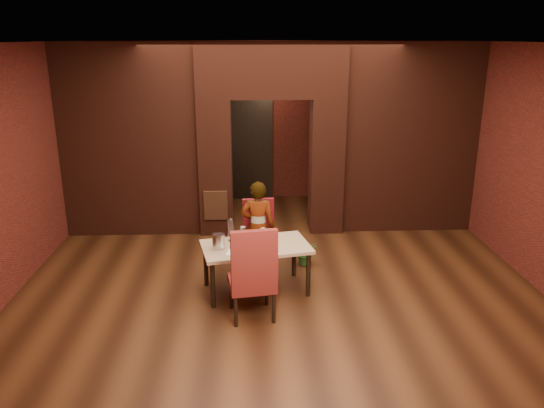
% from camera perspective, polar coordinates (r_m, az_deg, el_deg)
% --- Properties ---
extents(floor, '(8.00, 8.00, 0.00)m').
position_cam_1_polar(floor, '(7.59, 0.56, -7.96)').
color(floor, '#412210').
rests_on(floor, ground).
extents(ceiling, '(7.00, 8.00, 0.04)m').
position_cam_1_polar(ceiling, '(6.85, 0.65, 16.99)').
color(ceiling, silver).
rests_on(ceiling, ground).
extents(wall_back, '(7.00, 0.04, 3.20)m').
position_cam_1_polar(wall_back, '(10.97, -0.54, 8.82)').
color(wall_back, maroon).
rests_on(wall_back, ground).
extents(wall_front, '(7.00, 0.04, 3.20)m').
position_cam_1_polar(wall_front, '(3.31, 4.43, -12.77)').
color(wall_front, maroon).
rests_on(wall_front, ground).
extents(wall_left, '(0.04, 8.00, 3.20)m').
position_cam_1_polar(wall_left, '(7.70, -26.44, 3.19)').
color(wall_left, maroon).
rests_on(wall_left, ground).
extents(wall_right, '(0.04, 8.00, 3.20)m').
position_cam_1_polar(wall_right, '(8.03, 26.45, 3.72)').
color(wall_right, maroon).
rests_on(wall_right, ground).
extents(pillar_left, '(0.55, 0.55, 2.30)m').
position_cam_1_polar(pillar_left, '(9.10, -6.09, 4.01)').
color(pillar_left, maroon).
rests_on(pillar_left, ground).
extents(pillar_right, '(0.55, 0.55, 2.30)m').
position_cam_1_polar(pillar_right, '(9.18, 5.86, 4.13)').
color(pillar_right, maroon).
rests_on(pillar_right, ground).
extents(lintel, '(2.45, 0.55, 0.90)m').
position_cam_1_polar(lintel, '(8.86, -0.09, 14.21)').
color(lintel, maroon).
rests_on(lintel, ground).
extents(wing_wall_left, '(2.28, 0.35, 3.20)m').
position_cam_1_polar(wing_wall_left, '(9.21, -15.04, 6.53)').
color(wing_wall_left, maroon).
rests_on(wing_wall_left, ground).
extents(wing_wall_right, '(2.28, 0.35, 3.20)m').
position_cam_1_polar(wing_wall_right, '(9.40, 14.56, 6.78)').
color(wing_wall_right, maroon).
rests_on(wing_wall_right, ground).
extents(vent_panel, '(0.40, 0.03, 0.50)m').
position_cam_1_polar(vent_panel, '(8.98, -6.07, -0.16)').
color(vent_panel, '#A3572F').
rests_on(vent_panel, ground).
extents(rear_door, '(0.90, 0.08, 2.10)m').
position_cam_1_polar(rear_door, '(11.00, -2.61, 5.91)').
color(rear_door, black).
rests_on(rear_door, ground).
extents(rear_door_frame, '(1.02, 0.04, 2.22)m').
position_cam_1_polar(rear_door_frame, '(10.96, -2.61, 5.87)').
color(rear_door_frame, black).
rests_on(rear_door_frame, ground).
extents(dining_table, '(1.52, 1.05, 0.65)m').
position_cam_1_polar(dining_table, '(7.11, -1.73, -6.90)').
color(dining_table, tan).
rests_on(dining_table, ground).
extents(chair_far, '(0.50, 0.50, 1.01)m').
position_cam_1_polar(chair_far, '(7.70, -1.32, -3.46)').
color(chair_far, maroon).
rests_on(chair_far, ground).
extents(chair_near, '(0.61, 0.61, 1.19)m').
position_cam_1_polar(chair_near, '(6.39, -2.23, -7.19)').
color(chair_near, maroon).
rests_on(chair_near, ground).
extents(person_seated, '(0.52, 0.37, 1.35)m').
position_cam_1_polar(person_seated, '(7.57, -1.53, -2.48)').
color(person_seated, silver).
rests_on(person_seated, ground).
extents(wine_glass_a, '(0.09, 0.09, 0.21)m').
position_cam_1_polar(wine_glass_a, '(7.06, -3.13, -3.30)').
color(wine_glass_a, white).
rests_on(wine_glass_a, dining_table).
extents(wine_glass_b, '(0.08, 0.08, 0.21)m').
position_cam_1_polar(wine_glass_b, '(7.01, -0.96, -3.44)').
color(wine_glass_b, white).
rests_on(wine_glass_b, dining_table).
extents(wine_glass_c, '(0.09, 0.09, 0.21)m').
position_cam_1_polar(wine_glass_c, '(6.91, -0.08, -3.76)').
color(wine_glass_c, white).
rests_on(wine_glass_c, dining_table).
extents(tasting_sheet, '(0.31, 0.24, 0.00)m').
position_cam_1_polar(tasting_sheet, '(6.76, -3.67, -5.21)').
color(tasting_sheet, white).
rests_on(tasting_sheet, dining_table).
extents(wine_bucket, '(0.16, 0.16, 0.20)m').
position_cam_1_polar(wine_bucket, '(6.86, -5.77, -4.04)').
color(wine_bucket, '#B0B0B7').
rests_on(wine_bucket, dining_table).
extents(water_bottle, '(0.07, 0.07, 0.32)m').
position_cam_1_polar(water_bottle, '(7.09, -4.47, -2.76)').
color(water_bottle, white).
rests_on(water_bottle, dining_table).
extents(potted_plant, '(0.39, 0.35, 0.37)m').
position_cam_1_polar(potted_plant, '(7.96, 3.65, -5.26)').
color(potted_plant, '#2B6D27').
rests_on(potted_plant, ground).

